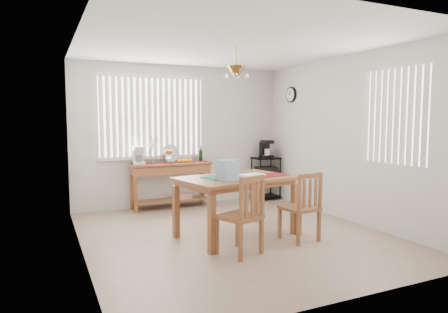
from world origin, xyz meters
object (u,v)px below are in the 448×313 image
wire_cart (266,174)px  dining_table (236,184)px  cart_items (266,149)px  chair_right (302,207)px  chair_left (242,216)px  sideboard (172,174)px

wire_cart → dining_table: (-1.69, -2.04, 0.22)m
wire_cart → cart_items: size_ratio=2.43×
cart_items → chair_right: size_ratio=0.38×
cart_items → dining_table: size_ratio=0.20×
chair_left → chair_right: 0.98m
dining_table → chair_left: (-0.29, -0.74, -0.26)m
wire_cart → cart_items: cart_items is taller
wire_cart → chair_right: (-1.02, -2.63, -0.06)m
sideboard → dining_table: same height
wire_cart → dining_table: bearing=-129.6°
chair_left → cart_items: bearing=54.6°
chair_left → sideboard: bearing=89.7°
cart_items → chair_right: 2.88m
sideboard → dining_table: 2.09m
sideboard → cart_items: (1.97, -0.02, 0.39)m
chair_right → sideboard: bearing=109.8°
cart_items → chair_left: (-1.98, -2.79, -0.54)m
cart_items → dining_table: bearing=-129.5°
chair_left → chair_right: chair_left is taller
chair_right → dining_table: bearing=139.3°
cart_items → chair_left: size_ratio=0.36×
sideboard → wire_cart: (1.97, -0.02, -0.11)m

